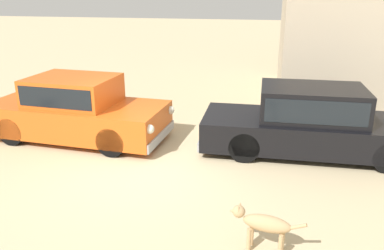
% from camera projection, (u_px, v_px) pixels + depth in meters
% --- Properties ---
extents(ground_plane, '(80.00, 80.00, 0.00)m').
position_uv_depth(ground_plane, '(145.00, 167.00, 7.95)').
color(ground_plane, tan).
extents(parked_sedan_nearest, '(4.44, 2.03, 1.50)m').
position_uv_depth(parked_sedan_nearest, '(76.00, 109.00, 9.26)').
color(parked_sedan_nearest, '#D15619').
rests_on(parked_sedan_nearest, ground_plane).
extents(parked_sedan_second, '(4.85, 1.78, 1.48)m').
position_uv_depth(parked_sedan_second, '(312.00, 121.00, 8.44)').
color(parked_sedan_second, black).
rests_on(parked_sedan_second, ground_plane).
extents(stray_dog_spotted, '(1.05, 0.33, 0.66)m').
position_uv_depth(stray_dog_spotted, '(263.00, 224.00, 5.29)').
color(stray_dog_spotted, tan).
rests_on(stray_dog_spotted, ground_plane).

